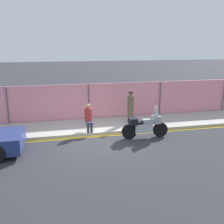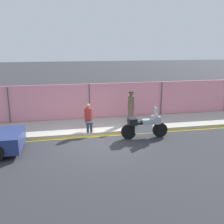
% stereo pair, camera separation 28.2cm
% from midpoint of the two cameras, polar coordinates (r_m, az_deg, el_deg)
% --- Properties ---
extents(ground_plane, '(120.00, 120.00, 0.00)m').
position_cam_midpoint_polar(ground_plane, '(11.74, -3.22, -6.66)').
color(ground_plane, '#2D2D33').
extents(sidewalk, '(31.93, 2.60, 0.15)m').
position_cam_midpoint_polar(sidewalk, '(13.79, -4.83, -3.12)').
color(sidewalk, '#ADA89E').
rests_on(sidewalk, ground_plane).
extents(curb_paint_stripe, '(31.93, 0.18, 0.01)m').
position_cam_midpoint_polar(curb_paint_stripe, '(12.51, -3.89, -5.30)').
color(curb_paint_stripe, gold).
rests_on(curb_paint_stripe, ground_plane).
extents(storefront_fence, '(30.34, 0.17, 2.12)m').
position_cam_midpoint_polar(storefront_fence, '(14.87, -5.69, 2.08)').
color(storefront_fence, pink).
rests_on(storefront_fence, ground_plane).
extents(motorcycle, '(2.21, 0.53, 1.45)m').
position_cam_midpoint_polar(motorcycle, '(12.21, 6.46, -2.99)').
color(motorcycle, black).
rests_on(motorcycle, ground_plane).
extents(officer_standing, '(0.35, 0.35, 1.65)m').
position_cam_midpoint_polar(officer_standing, '(14.12, 3.48, 1.19)').
color(officer_standing, brown).
rests_on(officer_standing, sidewalk).
extents(person_seated_on_curb, '(0.37, 0.68, 1.33)m').
position_cam_midpoint_polar(person_seated_on_curb, '(12.73, -5.77, -0.84)').
color(person_seated_on_curb, '#2D3342').
rests_on(person_seated_on_curb, sidewalk).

